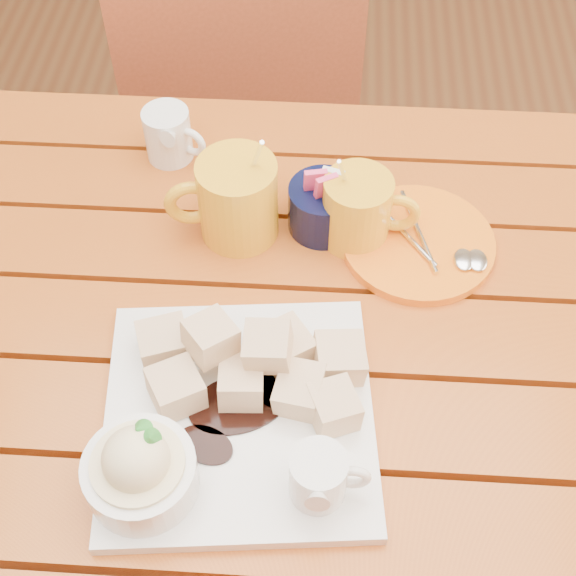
# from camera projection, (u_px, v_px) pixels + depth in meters

# --- Properties ---
(ground) EXTENTS (5.00, 5.00, 0.00)m
(ground) POSITION_uv_depth(u_px,v_px,m) (269.00, 555.00, 1.51)
(ground) COLOR brown
(ground) RESTS_ON ground
(table) EXTENTS (1.20, 0.79, 0.75)m
(table) POSITION_uv_depth(u_px,v_px,m) (259.00, 375.00, 1.00)
(table) COLOR maroon
(table) RESTS_ON ground
(dessert_plate) EXTENTS (0.30, 0.30, 0.11)m
(dessert_plate) POSITION_uv_depth(u_px,v_px,m) (221.00, 421.00, 0.80)
(dessert_plate) COLOR white
(dessert_plate) RESTS_ON table
(coffee_mug_left) EXTENTS (0.14, 0.10, 0.16)m
(coffee_mug_left) POSITION_uv_depth(u_px,v_px,m) (235.00, 199.00, 0.96)
(coffee_mug_left) COLOR #F1A71E
(coffee_mug_left) RESTS_ON table
(coffee_mug_right) EXTENTS (0.12, 0.08, 0.14)m
(coffee_mug_right) POSITION_uv_depth(u_px,v_px,m) (359.00, 209.00, 0.96)
(coffee_mug_right) COLOR #F1A71E
(coffee_mug_right) RESTS_ON table
(cream_pitcher) EXTENTS (0.09, 0.08, 0.08)m
(cream_pitcher) POSITION_uv_depth(u_px,v_px,m) (169.00, 134.00, 1.06)
(cream_pitcher) COLOR white
(cream_pitcher) RESTS_ON table
(sugar_caddy) EXTENTS (0.09, 0.09, 0.09)m
(sugar_caddy) POSITION_uv_depth(u_px,v_px,m) (323.00, 206.00, 0.98)
(sugar_caddy) COLOR black
(sugar_caddy) RESTS_ON table
(orange_saucer) EXTENTS (0.19, 0.19, 0.02)m
(orange_saucer) POSITION_uv_depth(u_px,v_px,m) (419.00, 243.00, 0.98)
(orange_saucer) COLOR orange
(orange_saucer) RESTS_ON table
(chair_far) EXTENTS (0.50, 0.50, 0.87)m
(chair_far) POSITION_uv_depth(u_px,v_px,m) (237.00, 115.00, 1.54)
(chair_far) COLOR brown
(chair_far) RESTS_ON ground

